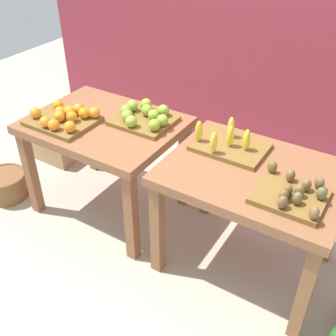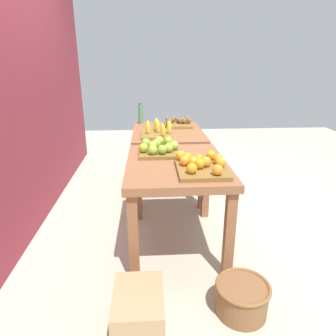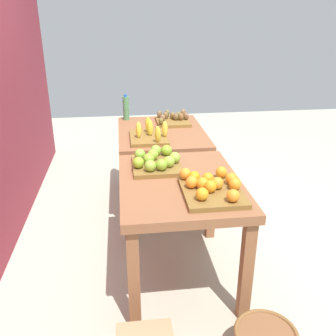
{
  "view_description": "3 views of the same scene",
  "coord_description": "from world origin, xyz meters",
  "px_view_note": "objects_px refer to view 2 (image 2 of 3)",
  "views": [
    {
      "loc": [
        1.14,
        -1.88,
        2.1
      ],
      "look_at": [
        -0.05,
        0.03,
        0.53
      ],
      "focal_mm": 43.56,
      "sensor_mm": 36.0,
      "label": 1
    },
    {
      "loc": [
        -2.84,
        0.21,
        1.53
      ],
      "look_at": [
        -0.05,
        0.04,
        0.52
      ],
      "focal_mm": 32.14,
      "sensor_mm": 36.0,
      "label": 2
    },
    {
      "loc": [
        -2.79,
        0.36,
        1.8
      ],
      "look_at": [
        0.05,
        0.0,
        0.59
      ],
      "focal_mm": 40.0,
      "sensor_mm": 36.0,
      "label": 3
    }
  ],
  "objects_px": {
    "banana_crate": "(157,132)",
    "wicker_basket": "(242,297)",
    "watermelon_pile": "(180,158)",
    "display_table_right": "(168,140)",
    "water_bottle": "(141,114)",
    "kiwi_bin": "(178,123)",
    "apple_bin": "(159,148)",
    "display_table_left": "(176,175)",
    "orange_bin": "(201,165)",
    "cardboard_produce_box": "(139,309)"
  },
  "relations": [
    {
      "from": "banana_crate",
      "to": "wicker_basket",
      "type": "bearing_deg",
      "value": -164.06
    },
    {
      "from": "banana_crate",
      "to": "watermelon_pile",
      "type": "relative_size",
      "value": 0.65
    },
    {
      "from": "display_table_right",
      "to": "banana_crate",
      "type": "distance_m",
      "value": 0.31
    },
    {
      "from": "banana_crate",
      "to": "watermelon_pile",
      "type": "distance_m",
      "value": 1.35
    },
    {
      "from": "water_bottle",
      "to": "kiwi_bin",
      "type": "bearing_deg",
      "value": -110.75
    },
    {
      "from": "display_table_right",
      "to": "apple_bin",
      "type": "bearing_deg",
      "value": 171.21
    },
    {
      "from": "apple_bin",
      "to": "wicker_basket",
      "type": "height_order",
      "value": "apple_bin"
    },
    {
      "from": "apple_bin",
      "to": "display_table_left",
      "type": "bearing_deg",
      "value": -151.49
    },
    {
      "from": "banana_crate",
      "to": "display_table_right",
      "type": "bearing_deg",
      "value": -29.26
    },
    {
      "from": "kiwi_bin",
      "to": "water_bottle",
      "type": "bearing_deg",
      "value": 69.25
    },
    {
      "from": "display_table_left",
      "to": "orange_bin",
      "type": "xyz_separation_m",
      "value": [
        -0.21,
        -0.16,
        0.15
      ]
    },
    {
      "from": "apple_bin",
      "to": "banana_crate",
      "type": "bearing_deg",
      "value": -0.23
    },
    {
      "from": "kiwi_bin",
      "to": "water_bottle",
      "type": "height_order",
      "value": "water_bottle"
    },
    {
      "from": "display_table_left",
      "to": "banana_crate",
      "type": "distance_m",
      "value": 0.91
    },
    {
      "from": "orange_bin",
      "to": "kiwi_bin",
      "type": "height_order",
      "value": "orange_bin"
    },
    {
      "from": "wicker_basket",
      "to": "display_table_left",
      "type": "bearing_deg",
      "value": 23.51
    },
    {
      "from": "banana_crate",
      "to": "wicker_basket",
      "type": "distance_m",
      "value": 1.88
    },
    {
      "from": "banana_crate",
      "to": "kiwi_bin",
      "type": "distance_m",
      "value": 0.56
    },
    {
      "from": "cardboard_produce_box",
      "to": "kiwi_bin",
      "type": "bearing_deg",
      "value": -11.12
    },
    {
      "from": "display_table_left",
      "to": "watermelon_pile",
      "type": "relative_size",
      "value": 1.54
    },
    {
      "from": "display_table_left",
      "to": "orange_bin",
      "type": "relative_size",
      "value": 2.34
    },
    {
      "from": "banana_crate",
      "to": "orange_bin",
      "type": "bearing_deg",
      "value": -164.9
    },
    {
      "from": "display_table_right",
      "to": "apple_bin",
      "type": "relative_size",
      "value": 2.54
    },
    {
      "from": "apple_bin",
      "to": "banana_crate",
      "type": "distance_m",
      "value": 0.64
    },
    {
      "from": "orange_bin",
      "to": "water_bottle",
      "type": "xyz_separation_m",
      "value": [
        1.76,
        0.48,
        0.08
      ]
    },
    {
      "from": "display_table_right",
      "to": "kiwi_bin",
      "type": "height_order",
      "value": "kiwi_bin"
    },
    {
      "from": "kiwi_bin",
      "to": "display_table_left",
      "type": "bearing_deg",
      "value": 174.17
    },
    {
      "from": "display_table_right",
      "to": "kiwi_bin",
      "type": "xyz_separation_m",
      "value": [
        0.25,
        -0.14,
        0.15
      ]
    },
    {
      "from": "wicker_basket",
      "to": "cardboard_produce_box",
      "type": "relative_size",
      "value": 0.87
    },
    {
      "from": "orange_bin",
      "to": "cardboard_produce_box",
      "type": "distance_m",
      "value": 1.05
    },
    {
      "from": "watermelon_pile",
      "to": "wicker_basket",
      "type": "height_order",
      "value": "watermelon_pile"
    },
    {
      "from": "display_table_left",
      "to": "orange_bin",
      "type": "bearing_deg",
      "value": -142.1
    },
    {
      "from": "display_table_left",
      "to": "banana_crate",
      "type": "height_order",
      "value": "banana_crate"
    },
    {
      "from": "orange_bin",
      "to": "wicker_basket",
      "type": "xyz_separation_m",
      "value": [
        -0.6,
        -0.19,
        -0.69
      ]
    },
    {
      "from": "watermelon_pile",
      "to": "cardboard_produce_box",
      "type": "height_order",
      "value": "watermelon_pile"
    },
    {
      "from": "display_table_right",
      "to": "watermelon_pile",
      "type": "xyz_separation_m",
      "value": [
        0.88,
        -0.24,
        -0.51
      ]
    },
    {
      "from": "display_table_right",
      "to": "orange_bin",
      "type": "relative_size",
      "value": 2.34
    },
    {
      "from": "display_table_left",
      "to": "display_table_right",
      "type": "height_order",
      "value": "same"
    },
    {
      "from": "kiwi_bin",
      "to": "water_bottle",
      "type": "distance_m",
      "value": 0.5
    },
    {
      "from": "water_bottle",
      "to": "wicker_basket",
      "type": "bearing_deg",
      "value": -164.19
    },
    {
      "from": "display_table_left",
      "to": "banana_crate",
      "type": "xyz_separation_m",
      "value": [
        0.88,
        0.13,
        0.15
      ]
    },
    {
      "from": "display_table_right",
      "to": "watermelon_pile",
      "type": "bearing_deg",
      "value": -15.21
    },
    {
      "from": "display_table_right",
      "to": "watermelon_pile",
      "type": "height_order",
      "value": "display_table_right"
    },
    {
      "from": "display_table_left",
      "to": "water_bottle",
      "type": "distance_m",
      "value": 1.6
    },
    {
      "from": "cardboard_produce_box",
      "to": "display_table_right",
      "type": "bearing_deg",
      "value": -8.59
    },
    {
      "from": "orange_bin",
      "to": "banana_crate",
      "type": "bearing_deg",
      "value": 15.1
    },
    {
      "from": "watermelon_pile",
      "to": "cardboard_produce_box",
      "type": "xyz_separation_m",
      "value": [
        -2.87,
        0.54,
        -0.01
      ]
    },
    {
      "from": "orange_bin",
      "to": "cardboard_produce_box",
      "type": "relative_size",
      "value": 1.11
    },
    {
      "from": "banana_crate",
      "to": "display_table_left",
      "type": "bearing_deg",
      "value": -171.49
    },
    {
      "from": "display_table_left",
      "to": "apple_bin",
      "type": "distance_m",
      "value": 0.32
    }
  ]
}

